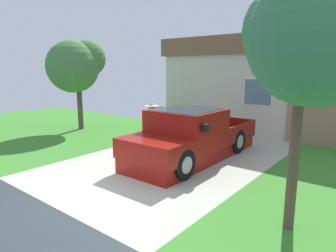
{
  "coord_description": "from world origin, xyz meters",
  "views": [
    {
      "loc": [
        5.29,
        -2.92,
        2.76
      ],
      "look_at": [
        -0.42,
        4.3,
        0.98
      ],
      "focal_mm": 31.52,
      "sensor_mm": 36.0,
      "label": 1
    }
  ],
  "objects_px": {
    "person_with_hat": "(152,126)",
    "front_yard_tree": "(311,34)",
    "wheeled_trash_bin": "(162,118)",
    "neighbor_tree": "(78,64)",
    "pickup_truck": "(188,138)",
    "handbag": "(143,150)",
    "house_with_garage": "(297,83)"
  },
  "relations": [
    {
      "from": "neighbor_tree",
      "to": "house_with_garage",
      "type": "bearing_deg",
      "value": 41.5
    },
    {
      "from": "pickup_truck",
      "to": "house_with_garage",
      "type": "xyz_separation_m",
      "value": [
        1.03,
        7.52,
        1.42
      ]
    },
    {
      "from": "handbag",
      "to": "wheeled_trash_bin",
      "type": "xyz_separation_m",
      "value": [
        -2.03,
        3.47,
        0.43
      ]
    },
    {
      "from": "house_with_garage",
      "to": "wheeled_trash_bin",
      "type": "distance_m",
      "value": 6.58
    },
    {
      "from": "wheeled_trash_bin",
      "to": "house_with_garage",
      "type": "bearing_deg",
      "value": 43.1
    },
    {
      "from": "pickup_truck",
      "to": "handbag",
      "type": "distance_m",
      "value": 1.73
    },
    {
      "from": "pickup_truck",
      "to": "handbag",
      "type": "bearing_deg",
      "value": 11.04
    },
    {
      "from": "person_with_hat",
      "to": "neighbor_tree",
      "type": "relative_size",
      "value": 0.42
    },
    {
      "from": "pickup_truck",
      "to": "wheeled_trash_bin",
      "type": "bearing_deg",
      "value": -41.09
    },
    {
      "from": "neighbor_tree",
      "to": "wheeled_trash_bin",
      "type": "xyz_separation_m",
      "value": [
        2.93,
        2.35,
        -2.44
      ]
    },
    {
      "from": "front_yard_tree",
      "to": "wheeled_trash_bin",
      "type": "distance_m",
      "value": 9.54
    },
    {
      "from": "pickup_truck",
      "to": "front_yard_tree",
      "type": "bearing_deg",
      "value": 149.24
    },
    {
      "from": "handbag",
      "to": "house_with_garage",
      "type": "bearing_deg",
      "value": 71.43
    },
    {
      "from": "pickup_truck",
      "to": "house_with_garage",
      "type": "relative_size",
      "value": 0.45
    },
    {
      "from": "handbag",
      "to": "neighbor_tree",
      "type": "bearing_deg",
      "value": 167.32
    },
    {
      "from": "person_with_hat",
      "to": "front_yard_tree",
      "type": "xyz_separation_m",
      "value": [
        5.15,
        -2.14,
        2.35
      ]
    },
    {
      "from": "neighbor_tree",
      "to": "handbag",
      "type": "bearing_deg",
      "value": -12.68
    },
    {
      "from": "person_with_hat",
      "to": "wheeled_trash_bin",
      "type": "bearing_deg",
      "value": 147.85
    },
    {
      "from": "handbag",
      "to": "house_with_garage",
      "type": "xyz_separation_m",
      "value": [
        2.63,
        7.83,
        2.0
      ]
    },
    {
      "from": "handbag",
      "to": "front_yard_tree",
      "type": "height_order",
      "value": "front_yard_tree"
    },
    {
      "from": "wheeled_trash_bin",
      "to": "front_yard_tree",
      "type": "bearing_deg",
      "value": -36.09
    },
    {
      "from": "house_with_garage",
      "to": "neighbor_tree",
      "type": "height_order",
      "value": "house_with_garage"
    },
    {
      "from": "house_with_garage",
      "to": "neighbor_tree",
      "type": "distance_m",
      "value": 10.17
    },
    {
      "from": "handbag",
      "to": "wheeled_trash_bin",
      "type": "relative_size",
      "value": 0.39
    },
    {
      "from": "pickup_truck",
      "to": "handbag",
      "type": "relative_size",
      "value": 12.87
    },
    {
      "from": "neighbor_tree",
      "to": "pickup_truck",
      "type": "bearing_deg",
      "value": -6.98
    },
    {
      "from": "pickup_truck",
      "to": "front_yard_tree",
      "type": "xyz_separation_m",
      "value": [
        3.76,
        -2.23,
        2.58
      ]
    },
    {
      "from": "front_yard_tree",
      "to": "neighbor_tree",
      "type": "distance_m",
      "value": 10.75
    },
    {
      "from": "wheeled_trash_bin",
      "to": "handbag",
      "type": "bearing_deg",
      "value": -59.63
    },
    {
      "from": "front_yard_tree",
      "to": "wheeled_trash_bin",
      "type": "height_order",
      "value": "front_yard_tree"
    },
    {
      "from": "person_with_hat",
      "to": "wheeled_trash_bin",
      "type": "xyz_separation_m",
      "value": [
        -2.24,
        3.24,
        -0.38
      ]
    },
    {
      "from": "handbag",
      "to": "front_yard_tree",
      "type": "relative_size",
      "value": 0.09
    }
  ]
}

